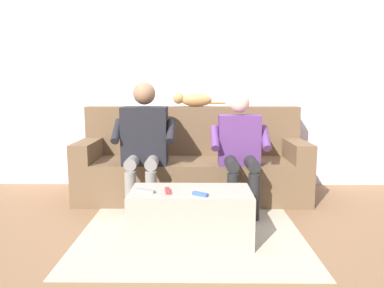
% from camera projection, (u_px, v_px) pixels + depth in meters
% --- Properties ---
extents(ground_plane, '(8.00, 8.00, 0.00)m').
position_uv_depth(ground_plane, '(191.00, 222.00, 3.06)').
color(ground_plane, '#846042').
extents(back_wall, '(4.66, 0.06, 2.42)m').
position_uv_depth(back_wall, '(193.00, 80.00, 4.11)').
color(back_wall, silver).
rests_on(back_wall, ground).
extents(couch, '(2.28, 0.77, 0.92)m').
position_uv_depth(couch, '(192.00, 165.00, 3.77)').
color(couch, brown).
rests_on(couch, ground).
extents(coffee_table, '(0.88, 0.44, 0.38)m').
position_uv_depth(coffee_table, '(191.00, 216.00, 2.66)').
color(coffee_table, '#A89E8E').
rests_on(coffee_table, ground).
extents(person_left_seated, '(0.53, 0.54, 1.07)m').
position_uv_depth(person_left_seated, '(240.00, 146.00, 3.31)').
color(person_left_seated, '#5B3370').
rests_on(person_left_seated, ground).
extents(person_right_seated, '(0.57, 0.53, 1.18)m').
position_uv_depth(person_right_seated, '(144.00, 138.00, 3.38)').
color(person_right_seated, black).
rests_on(person_right_seated, ground).
extents(cat_on_backrest, '(0.57, 0.14, 0.15)m').
position_uv_depth(cat_on_backrest, '(193.00, 100.00, 3.88)').
color(cat_on_backrest, '#B7844C').
rests_on(cat_on_backrest, couch).
extents(remote_red, '(0.05, 0.14, 0.02)m').
position_uv_depth(remote_red, '(168.00, 191.00, 2.59)').
color(remote_red, '#B73333').
rests_on(remote_red, coffee_table).
extents(remote_gray, '(0.15, 0.09, 0.02)m').
position_uv_depth(remote_gray, '(146.00, 191.00, 2.58)').
color(remote_gray, gray).
rests_on(remote_gray, coffee_table).
extents(remote_blue, '(0.11, 0.09, 0.02)m').
position_uv_depth(remote_blue, '(200.00, 194.00, 2.50)').
color(remote_blue, '#3860B7').
rests_on(remote_blue, coffee_table).
extents(floor_rug, '(1.71, 1.48, 0.01)m').
position_uv_depth(floor_rug, '(191.00, 232.00, 2.83)').
color(floor_rug, '#B7AD93').
rests_on(floor_rug, ground).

